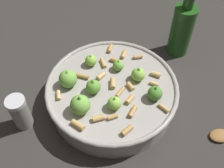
% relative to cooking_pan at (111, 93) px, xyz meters
% --- Properties ---
extents(ground_plane, '(2.40, 2.40, 0.00)m').
position_rel_cooking_pan_xyz_m(ground_plane, '(0.00, 0.00, -0.04)').
color(ground_plane, '#2D2B28').
extents(cooking_pan, '(0.33, 0.33, 0.12)m').
position_rel_cooking_pan_xyz_m(cooking_pan, '(0.00, 0.00, 0.00)').
color(cooking_pan, '#9E9993').
rests_on(cooking_pan, ground).
extents(pepper_shaker, '(0.05, 0.05, 0.10)m').
position_rel_cooking_pan_xyz_m(pepper_shaker, '(-0.18, -0.14, 0.01)').
color(pepper_shaker, gray).
rests_on(pepper_shaker, ground).
extents(olive_oil_bottle, '(0.06, 0.06, 0.21)m').
position_rel_cooking_pan_xyz_m(olive_oil_bottle, '(0.12, 0.26, 0.04)').
color(olive_oil_bottle, '#1E4C19').
rests_on(olive_oil_bottle, ground).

